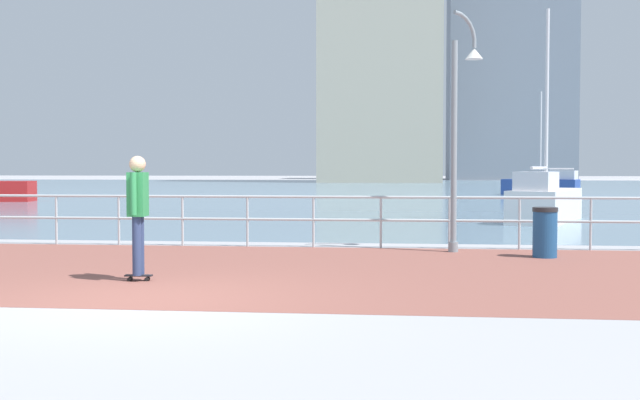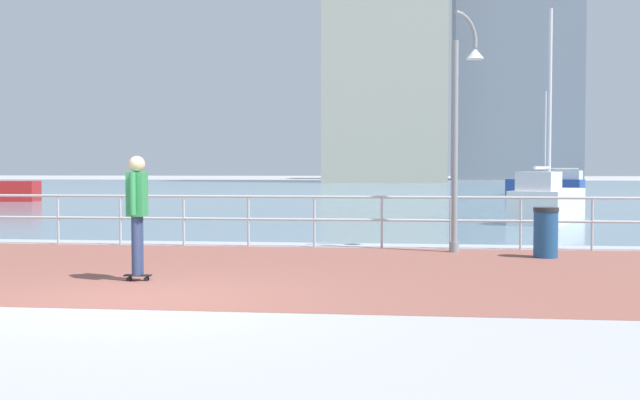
{
  "view_description": "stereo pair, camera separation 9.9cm",
  "coord_description": "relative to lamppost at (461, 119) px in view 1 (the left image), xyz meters",
  "views": [
    {
      "loc": [
        3.27,
        -9.34,
        1.66
      ],
      "look_at": [
        1.83,
        3.99,
        1.1
      ],
      "focal_mm": 43.5,
      "sensor_mm": 36.0,
      "label": 1
    },
    {
      "loc": [
        3.37,
        -9.32,
        1.66
      ],
      "look_at": [
        1.83,
        3.99,
        1.1
      ],
      "focal_mm": 43.5,
      "sensor_mm": 36.0,
      "label": 2
    }
  ],
  "objects": [
    {
      "name": "waterfront_railing",
      "position": [
        -4.37,
        0.48,
        -1.87
      ],
      "size": [
        25.25,
        0.06,
        1.08
      ],
      "color": "#B2BCC1",
      "rests_on": "ground"
    },
    {
      "name": "ground",
      "position": [
        -4.37,
        33.84,
        -2.61
      ],
      "size": [
        220.0,
        220.0,
        0.0
      ],
      "primitive_type": "plane",
      "color": "#9E9EA3"
    },
    {
      "name": "tower_concrete",
      "position": [
        -3.83,
        74.93,
        14.1
      ],
      "size": [
        13.76,
        11.91,
        35.09
      ],
      "color": "#B2AD99",
      "rests_on": "ground"
    },
    {
      "name": "sailboat_red",
      "position": [
        7.32,
        32.92,
        -2.01
      ],
      "size": [
        4.65,
        3.18,
        6.3
      ],
      "color": "#284799",
      "rests_on": "ground"
    },
    {
      "name": "tower_brick",
      "position": [
        13.41,
        94.92,
        16.53
      ],
      "size": [
        16.86,
        10.24,
        39.95
      ],
      "color": "slate",
      "rests_on": "ground"
    },
    {
      "name": "harbor_water",
      "position": [
        -4.37,
        45.48,
        -2.61
      ],
      "size": [
        180.0,
        88.0,
        0.0
      ],
      "primitive_type": "cube",
      "color": "slate",
      "rests_on": "ground"
    },
    {
      "name": "brick_paving",
      "position": [
        -4.37,
        -3.17,
        -2.61
      ],
      "size": [
        28.0,
        7.31,
        0.01
      ],
      "primitive_type": "cube",
      "color": "brown",
      "rests_on": "ground"
    },
    {
      "name": "lamppost",
      "position": [
        0.0,
        0.0,
        0.0
      ],
      "size": [
        0.68,
        0.64,
        4.73
      ],
      "color": "gray",
      "rests_on": "ground"
    },
    {
      "name": "skateboarder",
      "position": [
        -4.96,
        -4.57,
        -1.5
      ],
      "size": [
        0.41,
        0.56,
        1.83
      ],
      "color": "black",
      "rests_on": "ground"
    },
    {
      "name": "sailboat_white",
      "position": [
        3.18,
        8.79,
        -1.99
      ],
      "size": [
        3.01,
        4.84,
        6.51
      ],
      "color": "white",
      "rests_on": "ground"
    },
    {
      "name": "trash_bin",
      "position": [
        1.49,
        -0.88,
        -2.14
      ],
      "size": [
        0.46,
        0.46,
        0.93
      ],
      "color": "navy",
      "rests_on": "ground"
    }
  ]
}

